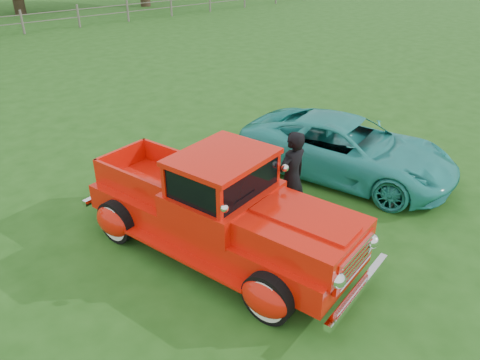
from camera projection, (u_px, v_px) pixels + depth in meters
ground at (274, 257)px, 7.68m from camera, size 140.00×140.00×0.00m
red_pickup at (220, 209)px, 7.48m from camera, size 3.03×5.25×1.78m
teal_sedan at (347, 148)px, 9.98m from camera, size 3.30×4.96×1.27m
man at (291, 178)px, 8.26m from camera, size 0.65×0.44×1.76m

